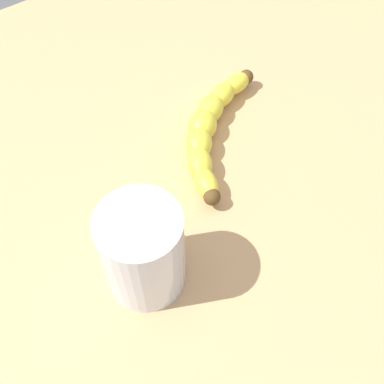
% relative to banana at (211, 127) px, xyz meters
% --- Properties ---
extents(wooden_tabletop, '(1.20, 1.20, 0.03)m').
position_rel_banana_xyz_m(wooden_tabletop, '(0.09, 0.14, -0.03)').
color(wooden_tabletop, tan).
rests_on(wooden_tabletop, ground).
extents(banana, '(0.20, 0.16, 0.04)m').
position_rel_banana_xyz_m(banana, '(0.00, 0.00, 0.00)').
color(banana, yellow).
rests_on(banana, wooden_tabletop).
extents(smoothie_glass, '(0.09, 0.09, 0.12)m').
position_rel_banana_xyz_m(smoothie_glass, '(0.19, 0.12, 0.03)').
color(smoothie_glass, silver).
rests_on(smoothie_glass, wooden_tabletop).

